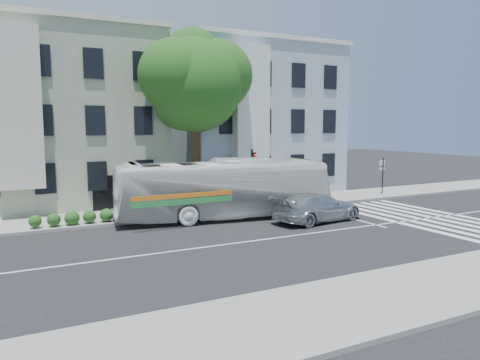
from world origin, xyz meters
TOP-DOWN VIEW (x-y plane):
  - ground at (0.00, 0.00)m, footprint 120.00×120.00m
  - sidewalk_far at (0.00, 8.00)m, footprint 80.00×4.00m
  - sidewalk_near at (0.00, -8.00)m, footprint 80.00×4.00m
  - building_left at (-7.00, 15.00)m, footprint 12.00×10.00m
  - building_right at (7.00, 15.00)m, footprint 12.00×10.00m
  - street_tree at (0.06, 8.74)m, footprint 7.30×5.90m
  - bus at (0.27, 5.20)m, footprint 4.46×12.15m
  - sedan at (4.37, 2.14)m, footprint 2.87×5.54m
  - hedge at (-4.98, 6.55)m, footprint 8.25×3.77m
  - traffic_signal at (2.51, 5.94)m, footprint 0.37×0.51m
  - fire_hydrant at (9.21, 7.27)m, footprint 0.43×0.24m
  - far_sign_pole at (14.21, 7.48)m, footprint 0.47×0.17m

SIDE VIEW (x-z plane):
  - ground at x=0.00m, z-range 0.00..0.00m
  - sidewalk_far at x=0.00m, z-range 0.00..0.15m
  - sidewalk_near at x=0.00m, z-range 0.00..0.15m
  - hedge at x=-4.98m, z-range 0.15..0.85m
  - fire_hydrant at x=9.21m, z-range 0.16..0.91m
  - sedan at x=4.37m, z-range 0.00..1.54m
  - bus at x=0.27m, z-range 0.00..3.31m
  - far_sign_pole at x=14.21m, z-range 0.49..3.11m
  - traffic_signal at x=2.51m, z-range 0.54..4.27m
  - building_left at x=-7.00m, z-range 0.00..11.00m
  - building_right at x=7.00m, z-range 0.00..11.00m
  - street_tree at x=0.06m, z-range 2.28..13.38m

